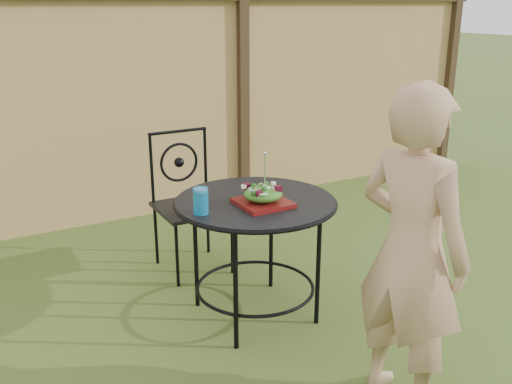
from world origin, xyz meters
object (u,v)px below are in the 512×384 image
(patio_chair, at_px, (189,198))
(diner, at_px, (411,253))
(patio_table, at_px, (255,223))
(salad_plate, at_px, (263,203))

(patio_chair, height_order, diner, diner)
(patio_table, distance_m, patio_chair, 0.82)
(patio_chair, height_order, salad_plate, patio_chair)
(patio_chair, distance_m, salad_plate, 0.94)
(diner, bearing_deg, salad_plate, 2.92)
(patio_table, height_order, salad_plate, salad_plate)
(patio_chair, xyz_separation_m, salad_plate, (0.07, -0.91, 0.23))
(patio_table, relative_size, diner, 0.62)
(patio_chair, bearing_deg, patio_table, -85.03)
(salad_plate, bearing_deg, patio_table, 87.42)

